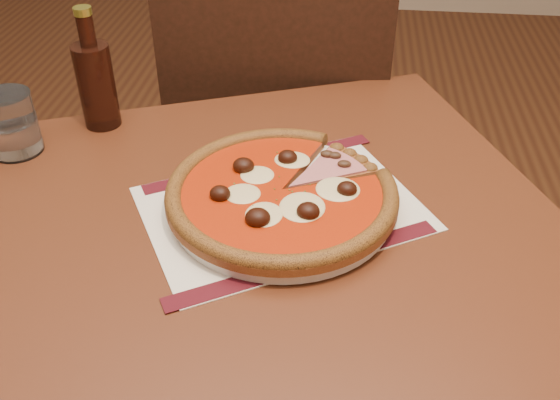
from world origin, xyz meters
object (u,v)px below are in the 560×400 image
Objects in this scene: table at (278,279)px; chair_far at (274,132)px; plate at (282,203)px; pizza at (282,192)px; bottle at (96,81)px; water_glass at (11,124)px.

table is 1.07× the size of chair_far.
pizza is (-0.00, -0.00, 0.02)m from plate.
table is 0.14m from pizza.
pizza is at bearing 89.83° from table.
water_glass is at bearing -137.01° from bottle.
chair_far is (-0.08, 0.59, -0.09)m from table.
chair_far is at bearing 98.31° from pizza.
chair_far reaches higher than plate.
chair_far is 2.96× the size of pizza.
water_glass reaches higher than table.
bottle is at bearing 148.18° from plate.
plate is at bearing 89.89° from chair_far.
chair_far reaches higher than table.
pizza is 3.25× the size of water_glass.
bottle reaches higher than table.
plate is at bearing 89.55° from table.
pizza is (0.00, 0.04, 0.13)m from table.
plate is (0.00, 0.04, 0.11)m from table.
pizza is at bearing -127.96° from plate.
pizza reaches higher than plate.
chair_far is at bearing 52.53° from bottle.
table is at bearing -18.22° from water_glass.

